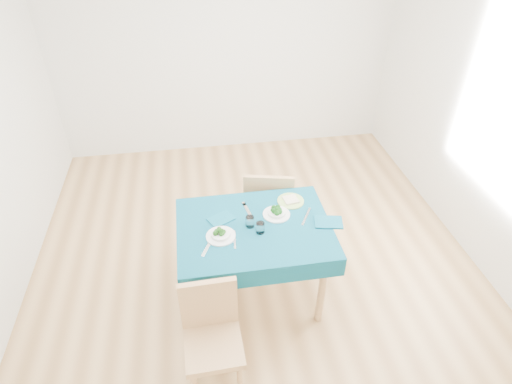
{
  "coord_description": "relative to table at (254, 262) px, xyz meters",
  "views": [
    {
      "loc": [
        -0.44,
        -2.7,
        2.86
      ],
      "look_at": [
        0.0,
        0.0,
        0.85
      ],
      "focal_mm": 30.0,
      "sensor_mm": 36.0,
      "label": 1
    }
  ],
  "objects": [
    {
      "name": "room_shell",
      "position": [
        0.06,
        0.31,
        0.97
      ],
      "size": [
        4.02,
        4.52,
        2.73
      ],
      "color": "#A07342",
      "rests_on": "ground"
    },
    {
      "name": "table",
      "position": [
        0.0,
        0.0,
        0.0
      ],
      "size": [
        1.14,
        0.87,
        0.76
      ],
      "primitive_type": "cube",
      "color": "#08455A",
      "rests_on": "ground"
    },
    {
      "name": "chair_near",
      "position": [
        -0.38,
        -0.74,
        0.09
      ],
      "size": [
        0.38,
        0.42,
        0.93
      ],
      "primitive_type": "cube",
      "rotation": [
        0.0,
        0.0,
        0.02
      ],
      "color": "tan",
      "rests_on": "ground"
    },
    {
      "name": "chair_far",
      "position": [
        0.25,
        0.69,
        0.16
      ],
      "size": [
        0.53,
        0.56,
        1.08
      ],
      "primitive_type": "cube",
      "rotation": [
        0.0,
        0.0,
        2.92
      ],
      "color": "tan",
      "rests_on": "ground"
    },
    {
      "name": "bowl_near",
      "position": [
        -0.26,
        -0.07,
        0.41
      ],
      "size": [
        0.22,
        0.22,
        0.07
      ],
      "primitive_type": null,
      "color": "white",
      "rests_on": "table"
    },
    {
      "name": "bowl_far",
      "position": [
        0.19,
        0.11,
        0.41
      ],
      "size": [
        0.21,
        0.21,
        0.06
      ],
      "primitive_type": null,
      "color": "white",
      "rests_on": "table"
    },
    {
      "name": "fork_near",
      "position": [
        -0.37,
        -0.18,
        0.38
      ],
      "size": [
        0.09,
        0.17,
        0.0
      ],
      "primitive_type": "cube",
      "rotation": [
        0.0,
        0.0,
        -0.43
      ],
      "color": "silver",
      "rests_on": "table"
    },
    {
      "name": "knife_near",
      "position": [
        -0.16,
        -0.12,
        0.38
      ],
      "size": [
        0.03,
        0.19,
        0.0
      ],
      "primitive_type": "cube",
      "rotation": [
        0.0,
        0.0,
        -0.08
      ],
      "color": "silver",
      "rests_on": "table"
    },
    {
      "name": "fork_far",
      "position": [
        -0.02,
        0.19,
        0.38
      ],
      "size": [
        0.06,
        0.2,
        0.0
      ],
      "primitive_type": "cube",
      "rotation": [
        0.0,
        0.0,
        0.19
      ],
      "color": "silver",
      "rests_on": "table"
    },
    {
      "name": "knife_far",
      "position": [
        0.41,
        0.05,
        0.38
      ],
      "size": [
        0.13,
        0.2,
        0.0
      ],
      "primitive_type": "cube",
      "rotation": [
        0.0,
        0.0,
        -0.52
      ],
      "color": "silver",
      "rests_on": "table"
    },
    {
      "name": "napkin_near",
      "position": [
        -0.24,
        0.12,
        0.38
      ],
      "size": [
        0.23,
        0.2,
        0.01
      ],
      "primitive_type": "cube",
      "rotation": [
        0.0,
        0.0,
        0.49
      ],
      "color": "#0B4D63",
      "rests_on": "table"
    },
    {
      "name": "napkin_far",
      "position": [
        0.56,
        -0.05,
        0.39
      ],
      "size": [
        0.24,
        0.19,
        0.01
      ],
      "primitive_type": "cube",
      "rotation": [
        0.0,
        0.0,
        -0.21
      ],
      "color": "#0B4D63",
      "rests_on": "table"
    },
    {
      "name": "tumbler_center",
      "position": [
        -0.03,
        0.01,
        0.42
      ],
      "size": [
        0.07,
        0.07,
        0.08
      ],
      "primitive_type": "cylinder",
      "color": "white",
      "rests_on": "table"
    },
    {
      "name": "tumbler_side",
      "position": [
        0.03,
        -0.07,
        0.42
      ],
      "size": [
        0.07,
        0.07,
        0.08
      ],
      "primitive_type": "cylinder",
      "color": "white",
      "rests_on": "table"
    },
    {
      "name": "side_plate",
      "position": [
        0.34,
        0.26,
        0.38
      ],
      "size": [
        0.21,
        0.21,
        0.01
      ],
      "primitive_type": "cylinder",
      "color": "#A1C962",
      "rests_on": "table"
    },
    {
      "name": "bread_slice",
      "position": [
        0.34,
        0.26,
        0.4
      ],
      "size": [
        0.13,
        0.13,
        0.02
      ],
      "primitive_type": "cube",
      "rotation": [
        0.0,
        0.0,
        0.16
      ],
      "color": "beige",
      "rests_on": "side_plate"
    }
  ]
}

